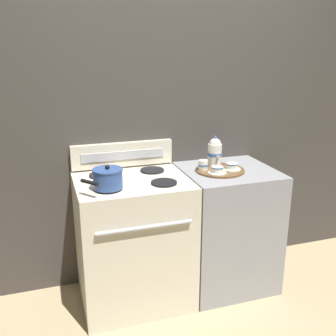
% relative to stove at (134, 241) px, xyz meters
% --- Properties ---
extents(ground_plane, '(6.00, 6.00, 0.00)m').
position_rel_stove_xyz_m(ground_plane, '(0.32, 0.00, -0.45)').
color(ground_plane, tan).
extents(wall_back, '(6.00, 0.05, 2.20)m').
position_rel_stove_xyz_m(wall_back, '(0.32, 0.33, 0.65)').
color(wall_back, '#423D38').
rests_on(wall_back, ground).
extents(stove, '(0.74, 0.64, 0.90)m').
position_rel_stove_xyz_m(stove, '(0.00, 0.00, 0.00)').
color(stove, beige).
rests_on(stove, ground).
extents(control_panel, '(0.72, 0.05, 0.17)m').
position_rel_stove_xyz_m(control_panel, '(0.00, 0.28, 0.54)').
color(control_panel, beige).
rests_on(control_panel, stove).
extents(side_counter, '(0.64, 0.61, 0.89)m').
position_rel_stove_xyz_m(side_counter, '(0.70, 0.00, -0.00)').
color(side_counter, '#939399').
rests_on(side_counter, ground).
extents(saucepan, '(0.26, 0.24, 0.14)m').
position_rel_stove_xyz_m(saucepan, '(-0.18, -0.14, 0.51)').
color(saucepan, '#335193').
rests_on(saucepan, stove).
extents(serving_tray, '(0.34, 0.34, 0.01)m').
position_rel_stove_xyz_m(serving_tray, '(0.62, -0.01, 0.45)').
color(serving_tray, brown).
rests_on(serving_tray, side_counter).
extents(teapot, '(0.10, 0.16, 0.22)m').
position_rel_stove_xyz_m(teapot, '(0.62, 0.07, 0.56)').
color(teapot, white).
rests_on(teapot, serving_tray).
extents(teacup_left, '(0.12, 0.12, 0.05)m').
position_rel_stove_xyz_m(teacup_left, '(0.70, -0.04, 0.48)').
color(teacup_left, white).
rests_on(teacup_left, serving_tray).
extents(teacup_right, '(0.12, 0.12, 0.05)m').
position_rel_stove_xyz_m(teacup_right, '(0.57, -0.08, 0.48)').
color(teacup_right, white).
rests_on(teacup_right, serving_tray).
extents(creamer_jug, '(0.07, 0.07, 0.07)m').
position_rel_stove_xyz_m(creamer_jug, '(0.51, 0.01, 0.49)').
color(creamer_jug, white).
rests_on(creamer_jug, serving_tray).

